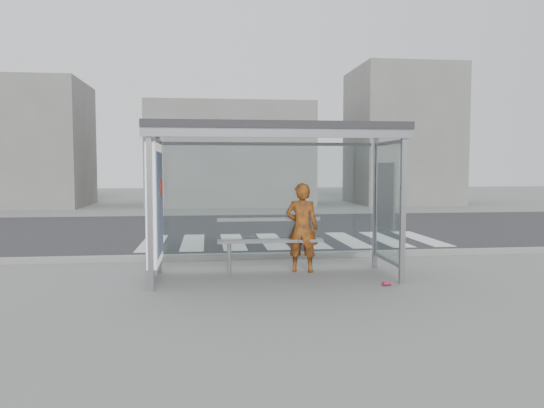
{
  "coord_description": "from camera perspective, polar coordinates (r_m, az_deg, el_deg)",
  "views": [
    {
      "loc": [
        -1.13,
        -8.89,
        1.9
      ],
      "look_at": [
        -0.02,
        0.2,
        1.26
      ],
      "focal_mm": 35.0,
      "sensor_mm": 36.0,
      "label": 1
    }
  ],
  "objects": [
    {
      "name": "building_center",
      "position": [
        26.92,
        -4.58,
        5.26
      ],
      "size": [
        8.0,
        5.0,
        5.0
      ],
      "primitive_type": "cube",
      "color": "slate",
      "rests_on": "ground"
    },
    {
      "name": "crosswalk",
      "position": [
        13.7,
        2.05,
        -3.98
      ],
      "size": [
        7.55,
        3.0,
        0.0
      ],
      "color": "silver",
      "rests_on": "ground"
    },
    {
      "name": "curb",
      "position": [
        11.06,
        -1.01,
        -5.59
      ],
      "size": [
        30.0,
        0.18,
        0.12
      ],
      "primitive_type": "cube",
      "color": "gray",
      "rests_on": "ground"
    },
    {
      "name": "ground",
      "position": [
        9.17,
        0.27,
        -7.98
      ],
      "size": [
        80.0,
        80.0,
        0.0
      ],
      "primitive_type": "plane",
      "color": "slate",
      "rests_on": "ground"
    },
    {
      "name": "soda_can",
      "position": [
        8.77,
        12.22,
        -8.38
      ],
      "size": [
        0.15,
        0.1,
        0.07
      ],
      "primitive_type": "cylinder",
      "rotation": [
        0.0,
        1.57,
        0.25
      ],
      "color": "#CF3D57",
      "rests_on": "ground"
    },
    {
      "name": "bus_shelter",
      "position": [
        8.99,
        -2.14,
        4.51
      ],
      "size": [
        4.25,
        1.65,
        2.62
      ],
      "color": "gray",
      "rests_on": "ground"
    },
    {
      "name": "person",
      "position": [
        9.61,
        3.24,
        -2.54
      ],
      "size": [
        0.68,
        0.54,
        1.62
      ],
      "primitive_type": "imported",
      "rotation": [
        0.0,
        0.0,
        2.85
      ],
      "color": "#D84914",
      "rests_on": "ground"
    },
    {
      "name": "building_right",
      "position": [
        28.78,
        13.75,
        7.07
      ],
      "size": [
        5.0,
        5.0,
        7.0
      ],
      "primitive_type": "cube",
      "color": "slate",
      "rests_on": "ground"
    },
    {
      "name": "bench",
      "position": [
        9.55,
        -0.2,
        -3.97
      ],
      "size": [
        1.9,
        0.33,
        0.98
      ],
      "color": "gray",
      "rests_on": "ground"
    },
    {
      "name": "road",
      "position": [
        16.05,
        -2.89,
        -2.8
      ],
      "size": [
        30.0,
        10.0,
        0.01
      ],
      "primitive_type": "cube",
      "color": "#272729",
      "rests_on": "ground"
    },
    {
      "name": "building_left",
      "position": [
        28.34,
        -25.34,
        5.84
      ],
      "size": [
        6.0,
        5.0,
        6.0
      ],
      "primitive_type": "cube",
      "color": "slate",
      "rests_on": "ground"
    }
  ]
}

